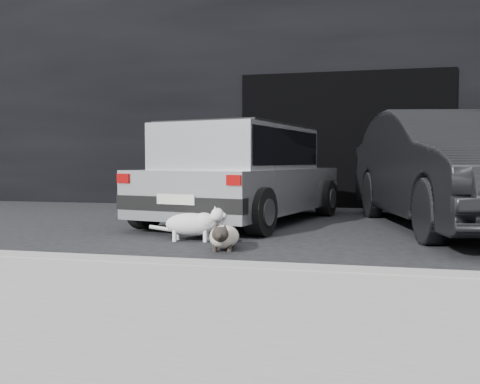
% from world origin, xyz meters
% --- Properties ---
extents(ground, '(80.00, 80.00, 0.00)m').
position_xyz_m(ground, '(0.00, 0.00, 0.00)').
color(ground, black).
rests_on(ground, ground).
extents(building_facade, '(34.00, 4.00, 5.00)m').
position_xyz_m(building_facade, '(1.00, 6.00, 2.50)').
color(building_facade, black).
rests_on(building_facade, ground).
extents(garage_opening, '(4.00, 0.10, 2.60)m').
position_xyz_m(garage_opening, '(1.00, 3.99, 1.30)').
color(garage_opening, black).
rests_on(garage_opening, ground).
extents(curb, '(18.00, 0.25, 0.12)m').
position_xyz_m(curb, '(1.00, -2.60, 0.06)').
color(curb, gray).
rests_on(curb, ground).
extents(sidewalk, '(18.00, 2.20, 0.11)m').
position_xyz_m(sidewalk, '(1.00, -3.80, 0.06)').
color(sidewalk, gray).
rests_on(sidewalk, ground).
extents(silver_hatchback, '(2.52, 4.10, 1.41)m').
position_xyz_m(silver_hatchback, '(-0.33, 1.13, 0.77)').
color(silver_hatchback, silver).
rests_on(silver_hatchback, ground).
extents(second_car, '(2.61, 5.02, 1.57)m').
position_xyz_m(second_car, '(2.52, 0.98, 0.79)').
color(second_car, black).
rests_on(second_car, ground).
extents(cat_siamese, '(0.36, 0.86, 0.30)m').
position_xyz_m(cat_siamese, '(0.04, -1.33, 0.14)').
color(cat_siamese, beige).
rests_on(cat_siamese, ground).
extents(cat_white, '(0.86, 0.35, 0.41)m').
position_xyz_m(cat_white, '(-0.44, -0.81, 0.20)').
color(cat_white, silver).
rests_on(cat_white, ground).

